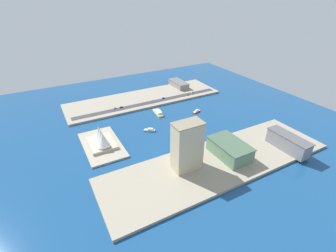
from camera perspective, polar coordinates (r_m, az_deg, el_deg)
ground_plane at (r=312.49m, az=1.29°, el=0.51°), size 440.00×440.00×0.00m
quay_west at (r=249.53m, az=11.90°, el=-8.21°), size 70.00×240.00×2.60m
quay_east at (r=386.08m, az=-5.52°, el=6.47°), size 70.00×240.00×2.60m
peninsula_point at (r=278.94m, az=-15.23°, el=-4.30°), size 70.24×38.87×2.00m
road_strip at (r=367.53m, az=-4.18°, el=5.54°), size 10.30×228.00×0.15m
sailboat_small_white at (r=312.08m, az=6.33°, el=0.51°), size 3.25×8.43×11.49m
yacht_sleek_gray at (r=296.53m, az=-4.34°, el=-0.96°), size 11.55×13.60×3.92m
ferry_yellow_fast at (r=336.77m, az=-2.31°, el=3.17°), size 26.66×9.28×5.48m
tugboat_red at (r=343.76m, az=6.68°, el=3.39°), size 7.28×14.35×3.64m
terminal_long_green at (r=254.07m, az=14.23°, el=-5.27°), size 44.12×27.39×15.30m
carpark_squat_concrete at (r=429.72m, az=2.49°, el=9.85°), size 42.55×18.90×9.05m
office_block_beige at (r=222.15m, az=4.53°, el=-4.74°), size 16.42×27.71×48.10m
warehouse_low_gray at (r=284.87m, az=26.35°, el=-3.47°), size 46.70×15.25×16.42m
hatchback_blue at (r=379.82m, az=-1.07°, el=6.58°), size 2.14×5.03×1.67m
sedan_silver at (r=354.23m, az=-12.33°, el=4.10°), size 1.96×4.41×1.54m
van_white at (r=403.73m, az=5.77°, el=7.85°), size 2.05×4.66×1.49m
suv_black at (r=355.84m, az=-10.90°, el=4.37°), size 2.08×4.85×1.41m
taxi_yellow_cab at (r=394.20m, az=4.70°, el=7.36°), size 2.11×4.95×1.57m
traffic_light_waterfront at (r=360.73m, az=-3.57°, el=5.83°), size 0.36×0.36×6.50m
opera_landmark at (r=273.22m, az=-15.43°, el=-2.78°), size 36.00×27.53×20.81m
park_tree_cluster at (r=254.30m, az=13.51°, el=-5.58°), size 18.00×21.65×9.78m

